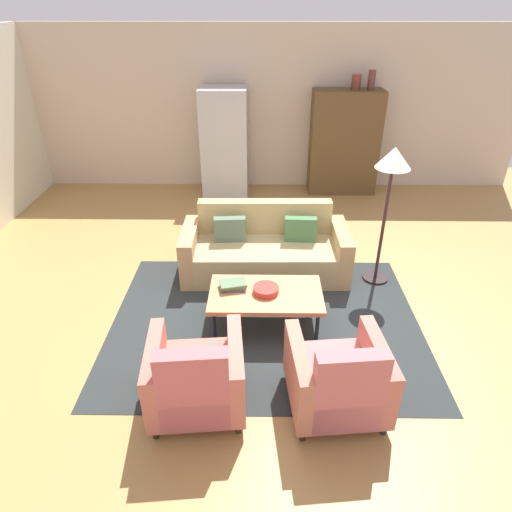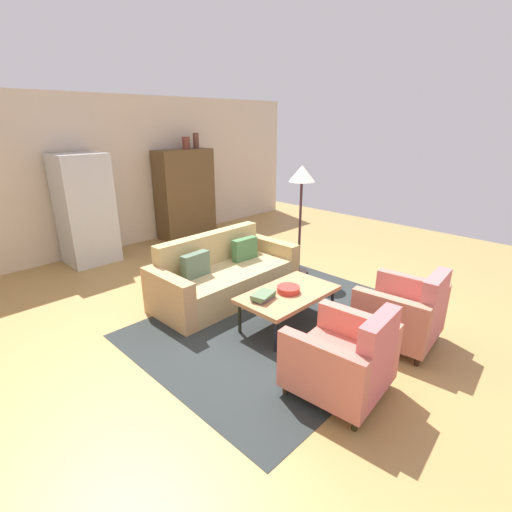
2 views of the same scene
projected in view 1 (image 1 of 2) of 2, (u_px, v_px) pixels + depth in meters
ground_plane at (285, 320)px, 5.00m from camera, size 10.53×10.53×0.00m
wall_back at (277, 109)px, 7.99m from camera, size 8.77×0.12×2.80m
area_rug at (265, 322)px, 4.97m from camera, size 3.40×2.60×0.01m
couch at (265, 250)px, 5.81m from camera, size 2.11×0.93×0.86m
coffee_table at (266, 295)px, 4.73m from camera, size 1.20×0.70×0.43m
armchair_left at (196, 380)px, 3.76m from camera, size 0.87×0.87×0.88m
armchair_right at (339, 381)px, 3.75m from camera, size 0.87×0.87×0.88m
fruit_bowl at (266, 290)px, 4.70m from camera, size 0.27×0.27×0.07m
book_stack at (233, 285)px, 4.76m from camera, size 0.31×0.25×0.08m
cabinet at (344, 143)px, 7.93m from camera, size 1.20×0.51×1.80m
vase_tall at (356, 82)px, 7.41m from camera, size 0.16×0.16×0.24m
vase_round at (372, 80)px, 7.39m from camera, size 0.12×0.12×0.31m
refrigerator at (225, 143)px, 7.85m from camera, size 0.80×0.73×1.85m
floor_lamp at (392, 171)px, 5.02m from camera, size 0.40×0.40×1.72m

